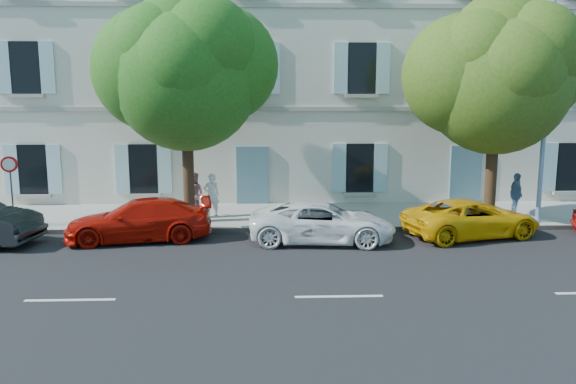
{
  "coord_description": "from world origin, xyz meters",
  "views": [
    {
      "loc": [
        -1.62,
        -16.05,
        4.43
      ],
      "look_at": [
        -0.93,
        2.0,
        1.4
      ],
      "focal_mm": 35.0,
      "sensor_mm": 36.0,
      "label": 1
    }
  ],
  "objects_px": {
    "tree_left": "(186,78)",
    "car_yellow_supercar": "(472,218)",
    "pedestrian_b": "(194,195)",
    "car_white_coupe": "(322,222)",
    "road_sign": "(10,176)",
    "street_lamp": "(549,90)",
    "car_red_coupe": "(139,220)",
    "pedestrian_a": "(212,195)",
    "pedestrian_c": "(516,194)",
    "tree_right": "(497,83)"
  },
  "relations": [
    {
      "from": "car_yellow_supercar",
      "to": "car_white_coupe",
      "type": "bearing_deg",
      "value": 80.53
    },
    {
      "from": "car_red_coupe",
      "to": "pedestrian_c",
      "type": "distance_m",
      "value": 13.4
    },
    {
      "from": "pedestrian_c",
      "to": "car_yellow_supercar",
      "type": "bearing_deg",
      "value": 136.52
    },
    {
      "from": "car_yellow_supercar",
      "to": "pedestrian_b",
      "type": "height_order",
      "value": "pedestrian_b"
    },
    {
      "from": "car_white_coupe",
      "to": "pedestrian_a",
      "type": "distance_m",
      "value": 4.95
    },
    {
      "from": "street_lamp",
      "to": "car_red_coupe",
      "type": "bearing_deg",
      "value": -174.59
    },
    {
      "from": "pedestrian_a",
      "to": "pedestrian_b",
      "type": "bearing_deg",
      "value": -16.91
    },
    {
      "from": "car_red_coupe",
      "to": "pedestrian_a",
      "type": "distance_m",
      "value": 3.47
    },
    {
      "from": "car_yellow_supercar",
      "to": "pedestrian_a",
      "type": "bearing_deg",
      "value": 57.23
    },
    {
      "from": "road_sign",
      "to": "pedestrian_c",
      "type": "bearing_deg",
      "value": 2.78
    },
    {
      "from": "pedestrian_a",
      "to": "car_red_coupe",
      "type": "bearing_deg",
      "value": 32.99
    },
    {
      "from": "car_red_coupe",
      "to": "tree_left",
      "type": "height_order",
      "value": "tree_left"
    },
    {
      "from": "tree_right",
      "to": "pedestrian_b",
      "type": "height_order",
      "value": "tree_right"
    },
    {
      "from": "pedestrian_a",
      "to": "pedestrian_c",
      "type": "bearing_deg",
      "value": 156.89
    },
    {
      "from": "pedestrian_b",
      "to": "street_lamp",
      "type": "bearing_deg",
      "value": -176.31
    },
    {
      "from": "car_white_coupe",
      "to": "pedestrian_b",
      "type": "bearing_deg",
      "value": 58.75
    },
    {
      "from": "car_red_coupe",
      "to": "car_white_coupe",
      "type": "bearing_deg",
      "value": 77.77
    },
    {
      "from": "street_lamp",
      "to": "pedestrian_c",
      "type": "bearing_deg",
      "value": 103.08
    },
    {
      "from": "tree_left",
      "to": "street_lamp",
      "type": "xyz_separation_m",
      "value": [
        12.15,
        -0.71,
        -0.39
      ]
    },
    {
      "from": "street_lamp",
      "to": "pedestrian_c",
      "type": "relative_size",
      "value": 5.08
    },
    {
      "from": "tree_right",
      "to": "pedestrian_a",
      "type": "height_order",
      "value": "tree_right"
    },
    {
      "from": "road_sign",
      "to": "pedestrian_a",
      "type": "bearing_deg",
      "value": 9.68
    },
    {
      "from": "road_sign",
      "to": "street_lamp",
      "type": "bearing_deg",
      "value": -1.33
    },
    {
      "from": "tree_left",
      "to": "car_red_coupe",
      "type": "bearing_deg",
      "value": -123.22
    },
    {
      "from": "car_white_coupe",
      "to": "road_sign",
      "type": "bearing_deg",
      "value": 83.27
    },
    {
      "from": "tree_left",
      "to": "pedestrian_a",
      "type": "distance_m",
      "value": 4.3
    },
    {
      "from": "tree_left",
      "to": "tree_right",
      "type": "bearing_deg",
      "value": -2.36
    },
    {
      "from": "road_sign",
      "to": "pedestrian_c",
      "type": "height_order",
      "value": "road_sign"
    },
    {
      "from": "street_lamp",
      "to": "pedestrian_b",
      "type": "height_order",
      "value": "street_lamp"
    },
    {
      "from": "car_white_coupe",
      "to": "tree_left",
      "type": "distance_m",
      "value": 6.74
    },
    {
      "from": "tree_left",
      "to": "tree_right",
      "type": "distance_m",
      "value": 10.47
    },
    {
      "from": "car_white_coupe",
      "to": "street_lamp",
      "type": "height_order",
      "value": "street_lamp"
    },
    {
      "from": "car_red_coupe",
      "to": "car_white_coupe",
      "type": "height_order",
      "value": "car_red_coupe"
    },
    {
      "from": "tree_left",
      "to": "car_yellow_supercar",
      "type": "bearing_deg",
      "value": -11.76
    },
    {
      "from": "tree_right",
      "to": "pedestrian_c",
      "type": "distance_m",
      "value": 4.34
    },
    {
      "from": "tree_right",
      "to": "pedestrian_a",
      "type": "relative_size",
      "value": 4.71
    },
    {
      "from": "tree_left",
      "to": "pedestrian_b",
      "type": "distance_m",
      "value": 4.21
    },
    {
      "from": "tree_right",
      "to": "pedestrian_b",
      "type": "xyz_separation_m",
      "value": [
        -10.41,
        1.22,
        -3.96
      ]
    },
    {
      "from": "car_yellow_supercar",
      "to": "tree_left",
      "type": "distance_m",
      "value": 10.5
    },
    {
      "from": "tree_right",
      "to": "pedestrian_b",
      "type": "distance_m",
      "value": 11.2
    },
    {
      "from": "car_yellow_supercar",
      "to": "pedestrian_a",
      "type": "relative_size",
      "value": 2.78
    },
    {
      "from": "car_white_coupe",
      "to": "car_yellow_supercar",
      "type": "bearing_deg",
      "value": -79.82
    },
    {
      "from": "pedestrian_b",
      "to": "pedestrian_c",
      "type": "distance_m",
      "value": 11.8
    },
    {
      "from": "car_yellow_supercar",
      "to": "pedestrian_c",
      "type": "xyz_separation_m",
      "value": [
        2.56,
        2.5,
        0.33
      ]
    },
    {
      "from": "tree_right",
      "to": "road_sign",
      "type": "relative_size",
      "value": 3.16
    },
    {
      "from": "tree_right",
      "to": "street_lamp",
      "type": "height_order",
      "value": "street_lamp"
    },
    {
      "from": "road_sign",
      "to": "street_lamp",
      "type": "xyz_separation_m",
      "value": [
        18.08,
        -0.42,
        2.86
      ]
    },
    {
      "from": "car_yellow_supercar",
      "to": "tree_left",
      "type": "bearing_deg",
      "value": 63.35
    },
    {
      "from": "car_red_coupe",
      "to": "street_lamp",
      "type": "distance_m",
      "value": 14.11
    },
    {
      "from": "road_sign",
      "to": "pedestrian_b",
      "type": "relative_size",
      "value": 1.44
    }
  ]
}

